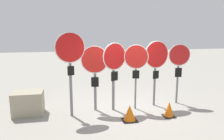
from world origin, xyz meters
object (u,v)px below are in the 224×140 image
object	(u,v)px
stop_sign_4	(156,60)
stop_sign_3	(136,62)
stop_sign_0	(70,58)
stop_sign_1	(95,67)
stop_sign_2	(114,64)
traffic_cone_0	(169,109)
stop_sign_5	(179,62)
storage_crate	(28,103)
traffic_cone_1	(130,113)

from	to	relation	value
stop_sign_4	stop_sign_3	bearing A→B (deg)	-177.37
stop_sign_0	stop_sign_1	bearing A→B (deg)	10.90
stop_sign_2	traffic_cone_0	distance (m)	2.23
stop_sign_0	stop_sign_4	size ratio (longest dim) A/B	1.13
stop_sign_5	storage_crate	world-z (taller)	stop_sign_5
stop_sign_1	stop_sign_4	bearing A→B (deg)	11.94
stop_sign_3	traffic_cone_1	world-z (taller)	stop_sign_3
stop_sign_0	stop_sign_5	xyz separation A→B (m)	(3.78, 0.51, -0.29)
stop_sign_2	stop_sign_4	bearing A→B (deg)	-17.53
stop_sign_2	stop_sign_4	xyz separation A→B (m)	(1.51, 0.16, 0.05)
stop_sign_0	traffic_cone_1	size ratio (longest dim) A/B	5.42
stop_sign_2	traffic_cone_0	size ratio (longest dim) A/B	4.70
traffic_cone_1	stop_sign_1	bearing A→B (deg)	131.58
storage_crate	stop_sign_3	bearing A→B (deg)	-3.43
stop_sign_0	stop_sign_2	world-z (taller)	stop_sign_0
traffic_cone_0	traffic_cone_1	xyz separation A→B (m)	(-1.28, -0.06, -0.00)
stop_sign_1	traffic_cone_0	size ratio (longest dim) A/B	4.50
stop_sign_4	stop_sign_0	bearing A→B (deg)	175.92
traffic_cone_1	stop_sign_0	bearing A→B (deg)	158.71
stop_sign_5	stop_sign_2	bearing A→B (deg)	-164.42
traffic_cone_0	stop_sign_2	bearing A→B (deg)	151.36
stop_sign_2	stop_sign_3	distance (m)	0.72
stop_sign_1	stop_sign_5	xyz separation A→B (m)	(3.01, 0.14, 0.06)
stop_sign_5	traffic_cone_0	distance (m)	1.90
stop_sign_0	stop_sign_2	xyz separation A→B (m)	(1.39, 0.27, -0.27)
stop_sign_5	stop_sign_3	bearing A→B (deg)	-160.35
stop_sign_5	traffic_cone_0	xyz separation A→B (m)	(-0.83, -1.09, -1.31)
stop_sign_4	traffic_cone_1	bearing A→B (deg)	-151.06
stop_sign_4	traffic_cone_0	distance (m)	1.72
stop_sign_2	storage_crate	world-z (taller)	stop_sign_2
stop_sign_3	stop_sign_5	size ratio (longest dim) A/B	1.01
stop_sign_1	stop_sign_4	size ratio (longest dim) A/B	0.94
stop_sign_1	storage_crate	distance (m)	2.40
stop_sign_5	traffic_cone_0	bearing A→B (deg)	-117.16
traffic_cone_0	traffic_cone_1	bearing A→B (deg)	-177.19
traffic_cone_0	storage_crate	size ratio (longest dim) A/B	0.52
stop_sign_2	stop_sign_5	size ratio (longest dim) A/B	1.04
stop_sign_1	traffic_cone_1	size ratio (longest dim) A/B	4.51
stop_sign_4	storage_crate	world-z (taller)	stop_sign_4
stop_sign_2	stop_sign_4	size ratio (longest dim) A/B	0.99
stop_sign_4	traffic_cone_0	bearing A→B (deg)	-99.19
stop_sign_1	storage_crate	world-z (taller)	stop_sign_1
stop_sign_1	stop_sign_3	bearing A→B (deg)	3.89
stop_sign_4	traffic_cone_1	xyz separation A→B (m)	(-1.22, -1.08, -1.39)
stop_sign_1	stop_sign_5	distance (m)	3.02
stop_sign_0	stop_sign_2	distance (m)	1.44
stop_sign_4	storage_crate	bearing A→B (deg)	167.52
traffic_cone_1	stop_sign_2	bearing A→B (deg)	107.04
stop_sign_2	traffic_cone_1	size ratio (longest dim) A/B	4.71
stop_sign_0	traffic_cone_1	bearing A→B (deg)	-35.92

